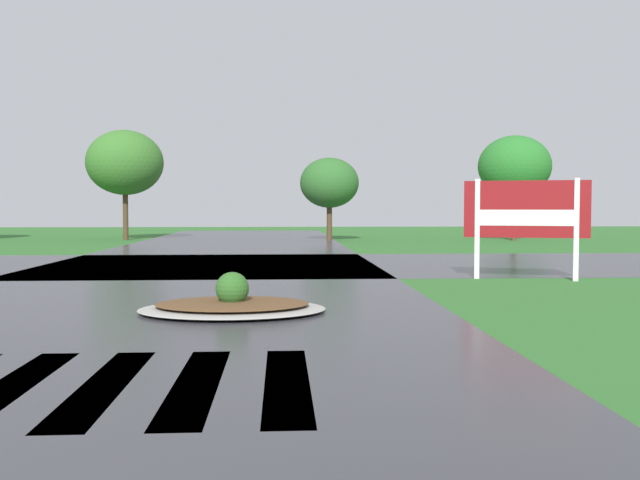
# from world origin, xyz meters

# --- Properties ---
(asphalt_roadway) EXTENTS (10.09, 80.00, 0.01)m
(asphalt_roadway) POSITION_xyz_m (0.00, 10.00, 0.00)
(asphalt_roadway) COLOR #35353A
(asphalt_roadway) RESTS_ON ground
(asphalt_cross_road) EXTENTS (90.00, 9.08, 0.01)m
(asphalt_cross_road) POSITION_xyz_m (0.00, 18.99, 0.00)
(asphalt_cross_road) COLOR #35353A
(asphalt_cross_road) RESTS_ON ground
(crosswalk_stripes) EXTENTS (4.95, 3.07, 0.01)m
(crosswalk_stripes) POSITION_xyz_m (0.00, 4.52, 0.00)
(crosswalk_stripes) COLOR white
(crosswalk_stripes) RESTS_ON ground
(estate_billboard) EXTENTS (2.83, 0.98, 2.45)m
(estate_billboard) POSITION_xyz_m (8.11, 14.13, 1.61)
(estate_billboard) COLOR white
(estate_billboard) RESTS_ON ground
(median_island) EXTENTS (3.12, 2.29, 0.68)m
(median_island) POSITION_xyz_m (1.38, 9.23, 0.13)
(median_island) COLOR #9E9B93
(median_island) RESTS_ON ground
(background_treeline) EXTENTS (45.08, 5.88, 6.09)m
(background_treeline) POSITION_xyz_m (-8.40, 34.30, 4.01)
(background_treeline) COLOR #4C3823
(background_treeline) RESTS_ON ground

